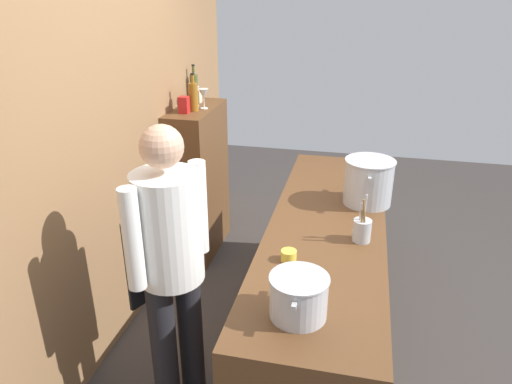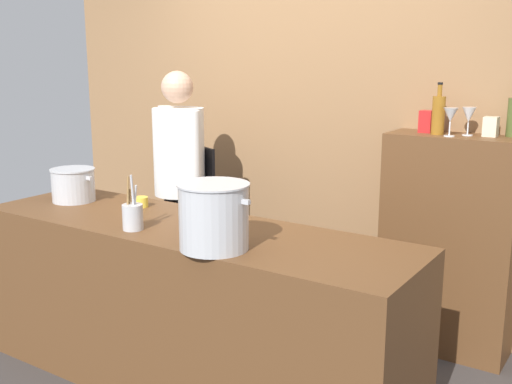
# 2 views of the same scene
# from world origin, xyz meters

# --- Properties ---
(ground_plane) EXTENTS (8.00, 8.00, 0.00)m
(ground_plane) POSITION_xyz_m (0.00, 0.00, 0.00)
(ground_plane) COLOR #383330
(brick_back_panel) EXTENTS (4.40, 0.10, 3.00)m
(brick_back_panel) POSITION_xyz_m (0.00, 1.40, 1.50)
(brick_back_panel) COLOR olive
(brick_back_panel) RESTS_ON ground_plane
(prep_counter) EXTENTS (2.46, 0.70, 0.90)m
(prep_counter) POSITION_xyz_m (0.00, 0.00, 0.45)
(prep_counter) COLOR brown
(prep_counter) RESTS_ON ground_plane
(bar_cabinet) EXTENTS (0.76, 0.32, 1.31)m
(bar_cabinet) POSITION_xyz_m (1.01, 1.19, 0.66)
(bar_cabinet) COLOR brown
(bar_cabinet) RESTS_ON ground_plane
(chef) EXTENTS (0.49, 0.41, 1.66)m
(chef) POSITION_xyz_m (-0.68, 0.75, 0.96)
(chef) COLOR black
(chef) RESTS_ON ground_plane
(stockpot_large) EXTENTS (0.39, 0.33, 0.30)m
(stockpot_large) POSITION_xyz_m (0.35, -0.23, 1.05)
(stockpot_large) COLOR #B7BABF
(stockpot_large) RESTS_ON prep_counter
(stockpot_small) EXTENTS (0.33, 0.26, 0.20)m
(stockpot_small) POSITION_xyz_m (-0.92, 0.05, 1.00)
(stockpot_small) COLOR #B7BABF
(stockpot_small) RESTS_ON prep_counter
(utensil_crock) EXTENTS (0.10, 0.10, 0.28)m
(utensil_crock) POSITION_xyz_m (-0.18, -0.21, 0.97)
(utensil_crock) COLOR #B7BABF
(utensil_crock) RESTS_ON prep_counter
(butter_jar) EXTENTS (0.08, 0.08, 0.06)m
(butter_jar) POSITION_xyz_m (-0.48, 0.16, 0.93)
(butter_jar) COLOR yellow
(butter_jar) RESTS_ON prep_counter
(wine_bottle_amber) EXTENTS (0.07, 0.07, 0.30)m
(wine_bottle_amber) POSITION_xyz_m (0.91, 1.16, 1.43)
(wine_bottle_amber) COLOR #8C5919
(wine_bottle_amber) RESTS_ON bar_cabinet
(wine_glass_wide) EXTENTS (0.08, 0.08, 0.16)m
(wine_glass_wide) POSITION_xyz_m (1.00, 1.11, 1.43)
(wine_glass_wide) COLOR silver
(wine_glass_wide) RESTS_ON bar_cabinet
(wine_glass_short) EXTENTS (0.08, 0.08, 0.16)m
(wine_glass_short) POSITION_xyz_m (1.07, 1.21, 1.43)
(wine_glass_short) COLOR silver
(wine_glass_short) RESTS_ON bar_cabinet
(spice_tin_cream) EXTENTS (0.08, 0.08, 0.11)m
(spice_tin_cream) POSITION_xyz_m (1.19, 1.24, 1.37)
(spice_tin_cream) COLOR beige
(spice_tin_cream) RESTS_ON bar_cabinet
(spice_tin_red) EXTENTS (0.07, 0.07, 0.13)m
(spice_tin_red) POSITION_xyz_m (0.83, 1.21, 1.38)
(spice_tin_red) COLOR red
(spice_tin_red) RESTS_ON bar_cabinet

